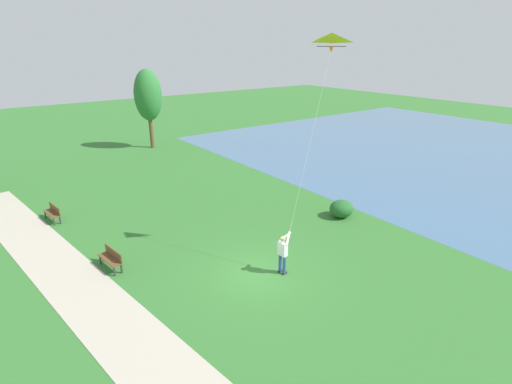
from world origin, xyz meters
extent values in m
plane|color=#33702D|center=(0.00, 0.00, 0.00)|extent=(120.00, 120.00, 0.00)
cube|color=#476B8E|center=(26.88, 4.00, 0.00)|extent=(36.00, 44.00, 0.01)
cube|color=#B7AD99|center=(-6.16, 2.00, 0.01)|extent=(6.86, 32.02, 0.02)
cube|color=#232328|center=(0.90, -0.41, 0.03)|extent=(0.25, 0.14, 0.06)
cylinder|color=#2D4C8E|center=(0.88, -0.42, 0.45)|extent=(0.14, 0.14, 0.82)
cube|color=#232328|center=(0.93, -0.65, 0.03)|extent=(0.25, 0.14, 0.06)
cylinder|color=#2D4C8E|center=(0.91, -0.65, 0.45)|extent=(0.14, 0.14, 0.82)
cube|color=white|center=(0.89, -0.53, 1.16)|extent=(0.26, 0.42, 0.60)
sphere|color=#DBB28E|center=(0.89, -0.53, 1.62)|extent=(0.22, 0.22, 0.22)
ellipsoid|color=tan|center=(0.88, -0.54, 1.66)|extent=(0.25, 0.25, 0.13)
cylinder|color=white|center=(1.10, -0.42, 1.61)|extent=(0.55, 0.30, 0.43)
cylinder|color=white|center=(1.12, -0.60, 1.61)|extent=(0.51, 0.40, 0.43)
sphere|color=#DBB28E|center=(1.27, -0.49, 1.74)|extent=(0.10, 0.10, 0.10)
pyramid|color=yellow|center=(3.16, -0.43, 9.27)|extent=(1.20, 1.27, 0.39)
cone|color=orange|center=(3.36, -0.25, 8.99)|extent=(0.28, 0.28, 0.22)
cylinder|color=black|center=(3.36, -0.25, 9.10)|extent=(0.74, 0.87, 0.02)
cylinder|color=silver|center=(2.32, -0.37, 5.34)|extent=(2.11, 0.25, 7.21)
cube|color=brown|center=(-4.86, 4.20, 0.45)|extent=(0.65, 1.55, 0.05)
cube|color=brown|center=(-4.67, 4.23, 0.68)|extent=(0.25, 1.49, 0.40)
cube|color=#2D2D33|center=(-4.92, 3.52, 0.23)|extent=(0.07, 0.07, 0.45)
cube|color=#2D2D33|center=(-4.61, 3.56, 0.23)|extent=(0.07, 0.07, 0.45)
cube|color=#2D2D33|center=(-5.11, 4.85, 0.23)|extent=(0.07, 0.07, 0.45)
cube|color=#2D2D33|center=(-4.80, 4.89, 0.23)|extent=(0.07, 0.07, 0.45)
cube|color=brown|center=(-5.84, 11.14, 0.45)|extent=(0.65, 1.55, 0.05)
cube|color=brown|center=(-5.65, 11.16, 0.68)|extent=(0.25, 1.49, 0.40)
cube|color=#2D2D33|center=(-5.90, 10.45, 0.23)|extent=(0.07, 0.07, 0.45)
cube|color=#2D2D33|center=(-5.59, 10.49, 0.23)|extent=(0.07, 0.07, 0.45)
cube|color=#2D2D33|center=(-6.09, 11.78, 0.23)|extent=(0.07, 0.07, 0.45)
cube|color=#2D2D33|center=(-5.77, 11.82, 0.23)|extent=(0.07, 0.07, 0.45)
cylinder|color=brown|center=(5.28, 23.61, 1.63)|extent=(0.36, 0.36, 3.25)
ellipsoid|color=#2D7533|center=(5.28, 23.61, 4.86)|extent=(2.48, 2.48, 4.60)
ellipsoid|color=#236028|center=(7.39, 1.97, 0.49)|extent=(1.40, 1.27, 0.98)
camera|label=1|loc=(-8.75, -11.59, 9.18)|focal=27.74mm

